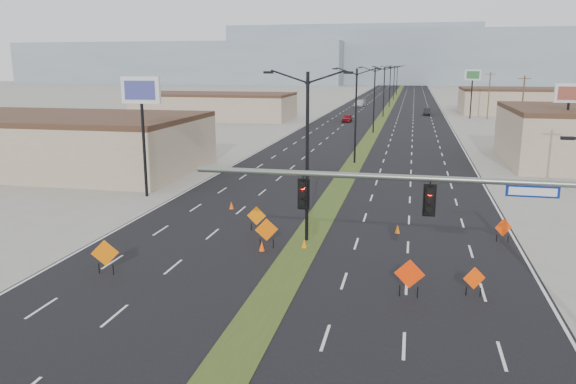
% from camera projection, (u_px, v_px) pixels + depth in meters
% --- Properties ---
extents(ground, '(600.00, 600.00, 0.00)m').
position_uv_depth(ground, '(251.00, 330.00, 22.44)').
color(ground, gray).
rests_on(ground, ground).
extents(road_surface, '(25.00, 400.00, 0.02)m').
position_uv_depth(road_surface, '(384.00, 115.00, 117.64)').
color(road_surface, black).
rests_on(road_surface, ground).
extents(median_strip, '(2.00, 400.00, 0.04)m').
position_uv_depth(median_strip, '(384.00, 115.00, 117.64)').
color(median_strip, '#314117').
rests_on(median_strip, ground).
extents(building_sw_near, '(40.00, 16.00, 5.00)m').
position_uv_depth(building_sw_near, '(6.00, 143.00, 57.83)').
color(building_sw_near, tan).
rests_on(building_sw_near, ground).
extents(building_sw_far, '(30.00, 14.00, 4.50)m').
position_uv_depth(building_sw_far, '(215.00, 107.00, 109.61)').
color(building_sw_far, tan).
rests_on(building_sw_far, ground).
extents(building_se_far, '(44.00, 16.00, 5.00)m').
position_uv_depth(building_se_far, '(569.00, 103.00, 118.58)').
color(building_se_far, tan).
rests_on(building_se_far, ground).
extents(mesa_west, '(180.00, 50.00, 22.00)m').
position_uv_depth(mesa_west, '(184.00, 63.00, 311.86)').
color(mesa_west, gray).
rests_on(mesa_west, ground).
extents(mesa_center, '(220.00, 50.00, 28.00)m').
position_uv_depth(mesa_center, '(482.00, 58.00, 296.48)').
color(mesa_center, gray).
rests_on(mesa_center, ground).
extents(mesa_backdrop, '(140.00, 50.00, 32.00)m').
position_uv_depth(mesa_backdrop, '(353.00, 55.00, 329.84)').
color(mesa_backdrop, gray).
rests_on(mesa_backdrop, ground).
extents(signal_mast, '(16.30, 0.60, 8.00)m').
position_uv_depth(signal_mast, '(479.00, 214.00, 21.47)').
color(signal_mast, slate).
rests_on(signal_mast, ground).
extents(streetlight_0, '(5.15, 0.24, 10.02)m').
position_uv_depth(streetlight_0, '(307.00, 152.00, 32.66)').
color(streetlight_0, black).
rests_on(streetlight_0, ground).
extents(streetlight_1, '(5.15, 0.24, 10.02)m').
position_uv_depth(streetlight_1, '(356.00, 113.00, 59.32)').
color(streetlight_1, black).
rests_on(streetlight_1, ground).
extents(streetlight_2, '(5.15, 0.24, 10.02)m').
position_uv_depth(streetlight_2, '(374.00, 98.00, 85.97)').
color(streetlight_2, black).
rests_on(streetlight_2, ground).
extents(streetlight_3, '(5.15, 0.24, 10.02)m').
position_uv_depth(streetlight_3, '(384.00, 90.00, 112.63)').
color(streetlight_3, black).
rests_on(streetlight_3, ground).
extents(streetlight_4, '(5.15, 0.24, 10.02)m').
position_uv_depth(streetlight_4, '(390.00, 85.00, 139.28)').
color(streetlight_4, black).
rests_on(streetlight_4, ground).
extents(streetlight_5, '(5.15, 0.24, 10.02)m').
position_uv_depth(streetlight_5, '(394.00, 82.00, 165.94)').
color(streetlight_5, black).
rests_on(streetlight_5, ground).
extents(streetlight_6, '(5.15, 0.24, 10.02)m').
position_uv_depth(streetlight_6, '(397.00, 79.00, 192.59)').
color(streetlight_6, black).
rests_on(streetlight_6, ground).
extents(utility_pole_1, '(1.60, 0.20, 9.00)m').
position_uv_depth(utility_pole_1, '(522.00, 109.00, 74.30)').
color(utility_pole_1, '#4C3823').
rests_on(utility_pole_1, ground).
extents(utility_pole_2, '(1.60, 0.20, 9.00)m').
position_uv_depth(utility_pole_2, '(489.00, 95.00, 107.62)').
color(utility_pole_2, '#4C3823').
rests_on(utility_pole_2, ground).
extents(utility_pole_3, '(1.60, 0.20, 9.00)m').
position_uv_depth(utility_pole_3, '(471.00, 88.00, 140.94)').
color(utility_pole_3, '#4C3823').
rests_on(utility_pole_3, ground).
extents(car_left, '(1.71, 4.11, 1.39)m').
position_uv_depth(car_left, '(347.00, 118.00, 103.87)').
color(car_left, maroon).
rests_on(car_left, ground).
extents(car_mid, '(1.60, 4.24, 1.38)m').
position_uv_depth(car_mid, '(427.00, 112.00, 117.92)').
color(car_mid, black).
rests_on(car_mid, ground).
extents(car_far, '(2.87, 5.74, 1.60)m').
position_uv_depth(car_far, '(360.00, 103.00, 142.21)').
color(car_far, silver).
rests_on(car_far, ground).
extents(construction_sign_0, '(1.29, 0.53, 1.82)m').
position_uv_depth(construction_sign_0, '(105.00, 254.00, 28.20)').
color(construction_sign_0, orange).
rests_on(construction_sign_0, ground).
extents(construction_sign_1, '(1.22, 0.13, 1.62)m').
position_uv_depth(construction_sign_1, '(256.00, 217.00, 35.62)').
color(construction_sign_1, orange).
rests_on(construction_sign_1, ground).
extents(construction_sign_2, '(1.27, 0.51, 1.78)m').
position_uv_depth(construction_sign_2, '(267.00, 231.00, 32.27)').
color(construction_sign_2, '#E35B04').
rests_on(construction_sign_2, ground).
extents(construction_sign_3, '(1.37, 0.08, 1.83)m').
position_uv_depth(construction_sign_3, '(409.00, 275.00, 25.38)').
color(construction_sign_3, '#F83405').
rests_on(construction_sign_3, ground).
extents(construction_sign_4, '(1.01, 0.42, 1.42)m').
position_uv_depth(construction_sign_4, '(474.00, 279.00, 25.56)').
color(construction_sign_4, '#FF4605').
rests_on(construction_sign_4, ground).
extents(construction_sign_5, '(1.03, 0.49, 1.48)m').
position_uv_depth(construction_sign_5, '(503.00, 228.00, 33.39)').
color(construction_sign_5, '#F23805').
rests_on(construction_sign_5, ground).
extents(cone_0, '(0.39, 0.39, 0.57)m').
position_uv_depth(cone_0, '(262.00, 246.00, 31.92)').
color(cone_0, '#FF4D05').
rests_on(cone_0, ground).
extents(cone_1, '(0.41, 0.41, 0.55)m').
position_uv_depth(cone_1, '(398.00, 229.00, 35.28)').
color(cone_1, '#E25E04').
rests_on(cone_1, ground).
extents(cone_2, '(0.39, 0.39, 0.59)m').
position_uv_depth(cone_2, '(304.00, 243.00, 32.40)').
color(cone_2, orange).
rests_on(cone_2, ground).
extents(cone_3, '(0.38, 0.38, 0.57)m').
position_uv_depth(cone_3, '(231.00, 205.00, 41.20)').
color(cone_3, '#FF4D05').
rests_on(cone_3, ground).
extents(pole_sign_west, '(3.11, 0.57, 9.49)m').
position_uv_depth(pole_sign_west, '(141.00, 99.00, 43.62)').
color(pole_sign_west, black).
rests_on(pole_sign_west, ground).
extents(pole_sign_east_near, '(2.81, 0.58, 8.57)m').
position_uv_depth(pole_sign_east_near, '(569.00, 100.00, 55.32)').
color(pole_sign_east_near, black).
rests_on(pole_sign_east_near, ground).
extents(pole_sign_east_far, '(3.00, 1.44, 9.46)m').
position_uv_depth(pole_sign_east_far, '(473.00, 79.00, 108.68)').
color(pole_sign_east_far, black).
rests_on(pole_sign_east_far, ground).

